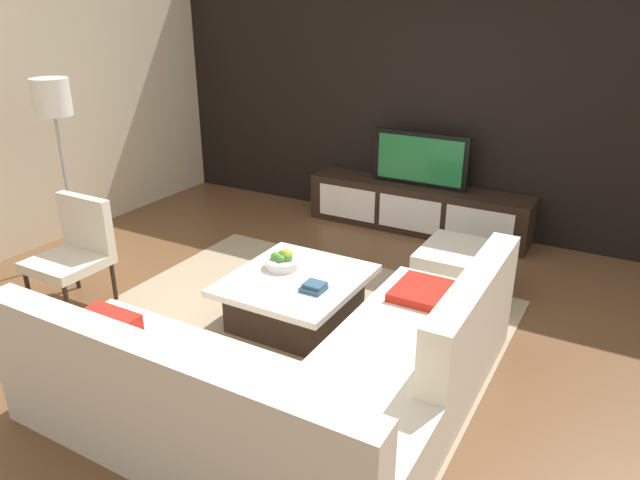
{
  "coord_description": "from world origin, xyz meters",
  "views": [
    {
      "loc": [
        2.03,
        -3.29,
        2.34
      ],
      "look_at": [
        -0.09,
        0.45,
        0.56
      ],
      "focal_mm": 33.14,
      "sensor_mm": 36.0,
      "label": 1
    }
  ],
  "objects": [
    {
      "name": "ottoman",
      "position": [
        0.87,
        1.2,
        0.2
      ],
      "size": [
        0.7,
        0.7,
        0.4
      ],
      "primitive_type": "cube",
      "color": "beige",
      "rests_on": "ground"
    },
    {
      "name": "coffee_table",
      "position": [
        -0.1,
        0.1,
        0.2
      ],
      "size": [
        0.95,
        1.05,
        0.38
      ],
      "color": "black",
      "rests_on": "ground"
    },
    {
      "name": "feature_wall_back",
      "position": [
        0.0,
        2.7,
        1.4
      ],
      "size": [
        6.4,
        0.12,
        2.8
      ],
      "primitive_type": "cube",
      "color": "black",
      "rests_on": "ground"
    },
    {
      "name": "television",
      "position": [
        0.0,
        2.4,
        0.78
      ],
      "size": [
        1.02,
        0.06,
        0.56
      ],
      "color": "black",
      "rests_on": "media_console"
    },
    {
      "name": "area_rug",
      "position": [
        -0.1,
        0.0,
        0.01
      ],
      "size": [
        3.04,
        2.62,
        0.01
      ],
      "primitive_type": "cube",
      "color": "tan",
      "rests_on": "ground"
    },
    {
      "name": "floor_lamp",
      "position": [
        -2.55,
        0.07,
        1.43
      ],
      "size": [
        0.32,
        0.32,
        1.69
      ],
      "color": "#A5A5AA",
      "rests_on": "ground"
    },
    {
      "name": "side_wall_left",
      "position": [
        -3.2,
        0.2,
        1.4
      ],
      "size": [
        0.12,
        5.2,
        2.8
      ],
      "primitive_type": "cube",
      "color": "beige",
      "rests_on": "ground"
    },
    {
      "name": "book_stack",
      "position": [
        0.13,
        -0.02,
        0.41
      ],
      "size": [
        0.17,
        0.15,
        0.06
      ],
      "color": "#2D516B",
      "rests_on": "coffee_table"
    },
    {
      "name": "media_console",
      "position": [
        0.0,
        2.4,
        0.25
      ],
      "size": [
        2.37,
        0.46,
        0.5
      ],
      "color": "black",
      "rests_on": "ground"
    },
    {
      "name": "ground_plane",
      "position": [
        0.0,
        0.0,
        0.0
      ],
      "size": [
        14.0,
        14.0,
        0.0
      ],
      "primitive_type": "plane",
      "color": "brown"
    },
    {
      "name": "accent_chair_near",
      "position": [
        -1.82,
        -0.47,
        0.49
      ],
      "size": [
        0.54,
        0.54,
        0.87
      ],
      "rotation": [
        0.0,
        0.0,
        -0.07
      ],
      "color": "black",
      "rests_on": "ground"
    },
    {
      "name": "fruit_bowl",
      "position": [
        -0.28,
        0.2,
        0.43
      ],
      "size": [
        0.28,
        0.28,
        0.14
      ],
      "color": "silver",
      "rests_on": "coffee_table"
    },
    {
      "name": "sectional_couch",
      "position": [
        0.51,
        -0.88,
        0.28
      ],
      "size": [
        2.38,
        2.33,
        0.83
      ],
      "color": "beige",
      "rests_on": "ground"
    }
  ]
}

